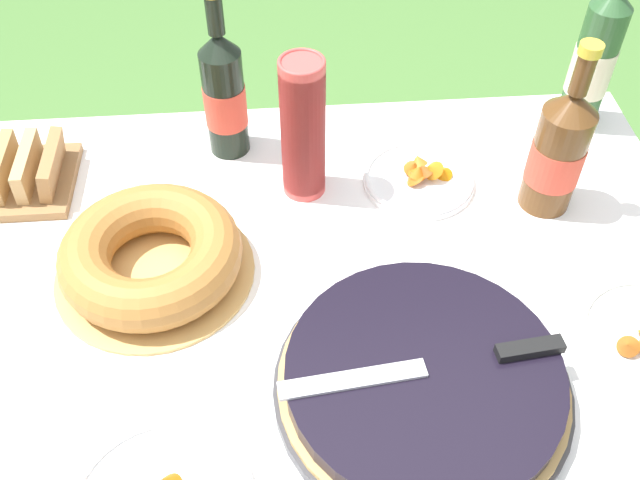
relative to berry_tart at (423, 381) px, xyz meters
name	(u,v)px	position (x,y,z in m)	size (l,w,h in m)	color
garden_table	(240,400)	(-0.25, 0.04, -0.09)	(1.47, 1.19, 0.67)	brown
tablecloth	(237,383)	(-0.25, 0.04, -0.04)	(1.48, 1.20, 0.10)	white
berry_tart	(423,381)	(0.00, 0.00, 0.00)	(0.39, 0.39, 0.06)	#38383D
serving_knife	(448,363)	(0.03, 0.00, 0.04)	(0.38, 0.06, 0.01)	silver
bundt_cake	(151,256)	(-0.37, 0.24, 0.01)	(0.30, 0.30, 0.08)	tan
cup_stack	(303,130)	(-0.13, 0.41, 0.10)	(0.07, 0.07, 0.25)	#E04C47
cider_bottle_green	(595,58)	(0.39, 0.56, 0.11)	(0.07, 0.07, 0.35)	#2D562D
cider_bottle_amber	(558,151)	(0.27, 0.35, 0.08)	(0.09, 0.09, 0.30)	brown
juice_bottle_red	(224,94)	(-0.26, 0.53, 0.09)	(0.07, 0.07, 0.31)	black
snack_plate_left	(419,177)	(0.07, 0.41, -0.02)	(0.19, 0.19, 0.06)	white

